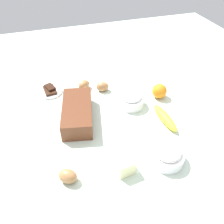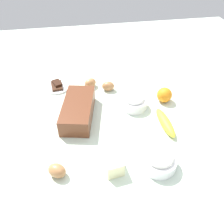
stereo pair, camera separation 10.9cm
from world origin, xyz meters
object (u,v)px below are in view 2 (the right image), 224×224
Objects in this scene: sugar_bowl at (134,102)px; egg_near_butter at (108,86)px; loaf_pan at (78,109)px; flour_bowl at (159,160)px; egg_beside_bowl at (90,83)px; egg_loose at (57,171)px; chocolate_plate at (57,86)px; banana at (165,122)px; orange_fruit at (164,95)px; butter_block at (113,163)px.

sugar_bowl reaches higher than egg_near_butter.
flour_bowl is at bearing -128.57° from loaf_pan.
egg_beside_bowl is 0.96× the size of egg_loose.
egg_loose is at bearing -179.75° from chocolate_plate.
loaf_pan is 4.30× the size of egg_loose.
egg_beside_bowl is (0.24, -0.08, -0.02)m from loaf_pan.
egg_loose is at bearing 86.21° from flour_bowl.
banana is 1.46× the size of chocolate_plate.
flour_bowl is 0.23m from banana.
egg_beside_bowl is at bearing 61.58° from orange_fruit.
egg_loose is (0.02, 0.37, -0.01)m from flour_bowl.
banana is 2.83× the size of egg_beside_bowl.
banana is at bearing -147.13° from egg_near_butter.
sugar_bowl reaches higher than egg_beside_bowl.
banana is at bearing -55.02° from butter_block.
egg_near_butter is (0.17, 0.10, -0.01)m from sugar_bowl.
egg_near_butter is at bearing 11.38° from flour_bowl.
flour_bowl reaches higher than butter_block.
egg_beside_bowl is 0.18m from chocolate_plate.
egg_near_butter is 0.10m from egg_beside_bowl.
egg_loose is at bearing 151.85° from egg_near_butter.
egg_near_butter is at bearing 32.87° from banana.
flour_bowl is 0.70m from chocolate_plate.
sugar_bowl is at bearing -148.91° from egg_near_butter.
butter_block is (0.02, 0.17, -0.00)m from flour_bowl.
flour_bowl is at bearing -168.62° from egg_near_butter.
sugar_bowl is 0.44m from chocolate_plate.
sugar_bowl is 0.66× the size of banana.
sugar_bowl reaches higher than chocolate_plate.
chocolate_plate is (0.21, 0.53, -0.03)m from orange_fruit.
flour_bowl is 0.36m from sugar_bowl.
egg_loose is (-0.31, 0.10, -0.02)m from loaf_pan.
egg_loose is 0.54× the size of chocolate_plate.
sugar_bowl reaches higher than banana.
egg_loose reaches higher than chocolate_plate.
loaf_pan is 0.27m from sugar_bowl.
butter_block is at bearing 124.98° from banana.
egg_beside_bowl is (0.21, 0.19, -0.01)m from sugar_bowl.
egg_near_butter is 0.98× the size of egg_beside_bowl.
egg_beside_bowl is at bearing 2.57° from butter_block.
sugar_bowl is 1.80× the size of egg_loose.
loaf_pan is 0.25m from egg_near_butter.
sugar_bowl is at bearing -138.16° from egg_beside_bowl.
egg_loose is (-0.55, 0.18, 0.00)m from egg_beside_bowl.
loaf_pan is 1.58× the size of banana.
egg_near_butter is (0.14, 0.26, -0.01)m from orange_fruit.
loaf_pan reaches higher than butter_block.
flour_bowl and sugar_bowl have the same top height.
loaf_pan is at bearing 95.91° from orange_fruit.
egg_beside_bowl is (0.56, 0.03, -0.00)m from butter_block.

